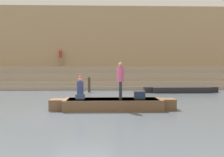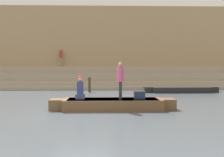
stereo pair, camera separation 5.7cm
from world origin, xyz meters
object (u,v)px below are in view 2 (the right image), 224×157
object	(u,v)px
moored_boat_shore	(181,89)
person_standing	(120,78)
person_rowing	(80,90)
tv_set	(139,95)
rowboat_main	(113,104)
mooring_post	(89,85)
person_on_steps	(61,56)

from	to	relation	value
moored_boat_shore	person_standing	bearing A→B (deg)	-120.18
person_standing	person_rowing	bearing A→B (deg)	-172.76
person_rowing	tv_set	xyz separation A→B (m)	(2.79, -0.14, -0.26)
rowboat_main	mooring_post	world-z (taller)	mooring_post
person_standing	tv_set	distance (m)	1.22
tv_set	mooring_post	bearing A→B (deg)	116.25
person_rowing	mooring_post	distance (m)	7.61
moored_boat_shore	mooring_post	bearing A→B (deg)	-179.05
person_standing	moored_boat_shore	size ratio (longest dim) A/B	0.31
person_rowing	tv_set	distance (m)	2.81
moored_boat_shore	rowboat_main	bearing A→B (deg)	-122.55
person_on_steps	person_standing	bearing A→B (deg)	119.50
person_on_steps	tv_set	bearing A→B (deg)	123.00
mooring_post	person_on_steps	world-z (taller)	person_on_steps
tv_set	person_on_steps	distance (m)	14.55
person_standing	person_on_steps	xyz separation A→B (m)	(-4.89, 13.26, 1.39)
tv_set	person_standing	bearing A→B (deg)	-167.74
person_standing	moored_boat_shore	xyz separation A→B (m)	(5.06, 7.47, -1.29)
tv_set	moored_boat_shore	bearing A→B (deg)	67.16
tv_set	person_on_steps	size ratio (longest dim) A/B	0.29
rowboat_main	person_rowing	distance (m)	1.69
person_rowing	tv_set	size ratio (longest dim) A/B	2.17
tv_set	mooring_post	distance (m)	8.22
rowboat_main	person_on_steps	size ratio (longest dim) A/B	3.46
person_standing	rowboat_main	bearing A→B (deg)	170.41
person_standing	tv_set	world-z (taller)	person_standing
mooring_post	person_rowing	bearing A→B (deg)	-90.16
moored_boat_shore	mooring_post	distance (m)	6.94
person_standing	person_on_steps	distance (m)	14.20
rowboat_main	person_rowing	world-z (taller)	person_rowing
tv_set	person_on_steps	xyz separation A→B (m)	(-5.79, 13.17, 2.20)
rowboat_main	person_on_steps	distance (m)	14.11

